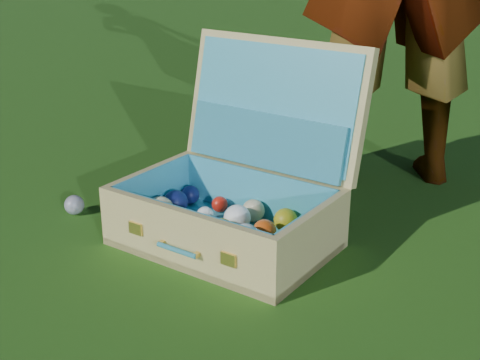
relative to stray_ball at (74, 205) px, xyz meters
name	(u,v)px	position (x,y,z in m)	size (l,w,h in m)	color
ground	(149,259)	(0.38, -0.10, -0.03)	(60.00, 60.00, 0.00)	#215114
stray_ball	(74,205)	(0.00, 0.00, 0.00)	(0.06, 0.06, 0.06)	#4170AA
suitcase	(240,186)	(0.50, 0.16, 0.12)	(0.57, 0.53, 0.53)	#CEB96F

